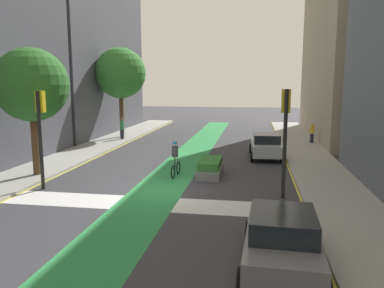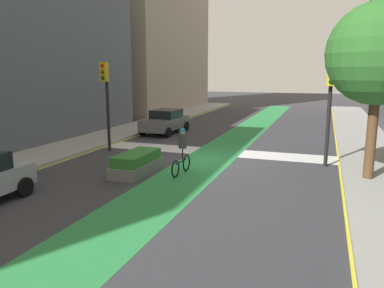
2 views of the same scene
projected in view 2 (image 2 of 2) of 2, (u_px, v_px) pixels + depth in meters
ground_plane at (203, 160)px, 17.45m from camera, size 120.00×120.00×0.00m
bike_lane_paint at (207, 160)px, 17.38m from camera, size 2.40×60.00×0.01m
crosswalk_band at (215, 152)px, 19.30m from camera, size 12.00×1.80×0.01m
sidewalk_left at (381, 173)px, 14.98m from camera, size 3.00×60.00×0.15m
curb_stripe_left at (341, 171)px, 15.48m from camera, size 0.16×60.00×0.01m
sidewalk_right at (68, 148)px, 19.89m from camera, size 3.00×60.00×0.15m
curb_stripe_right at (92, 151)px, 19.41m from camera, size 0.16×60.00×0.01m
traffic_signal_near_right at (106, 90)px, 18.86m from camera, size 0.35×0.52×4.51m
traffic_signal_near_left at (330, 95)px, 15.65m from camera, size 0.35×0.52×4.41m
car_grey_right_near at (165, 121)px, 25.02m from camera, size 2.16×4.27×1.57m
cyclist_in_lane at (182, 150)px, 14.95m from camera, size 0.32×1.73×1.86m
street_tree_near at (379, 54)px, 13.13m from camera, size 3.62×3.62×6.32m
median_planter at (137, 163)px, 15.12m from camera, size 1.16×2.72×0.85m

